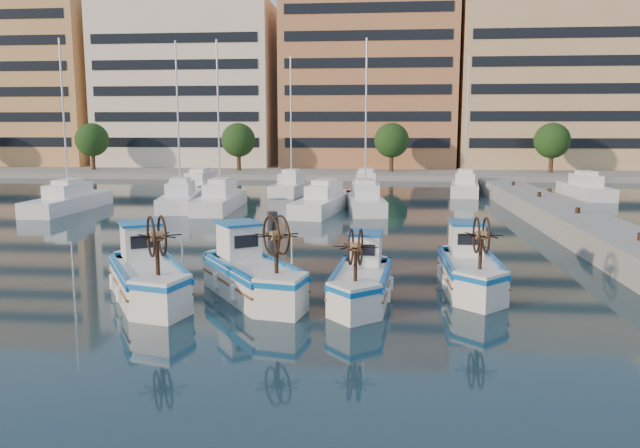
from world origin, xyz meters
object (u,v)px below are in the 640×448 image
(fishing_boat_a, at_px, (147,273))
(fishing_boat_b, at_px, (251,272))
(fishing_boat_c, at_px, (362,278))
(fishing_boat_d, at_px, (470,267))

(fishing_boat_a, height_order, fishing_boat_b, fishing_boat_a)
(fishing_boat_b, relative_size, fishing_boat_c, 1.13)
(fishing_boat_a, bearing_deg, fishing_boat_d, -18.57)
(fishing_boat_c, distance_m, fishing_boat_d, 4.15)
(fishing_boat_c, height_order, fishing_boat_d, fishing_boat_d)
(fishing_boat_b, height_order, fishing_boat_d, fishing_boat_b)
(fishing_boat_c, bearing_deg, fishing_boat_b, -177.32)
(fishing_boat_b, xyz_separation_m, fishing_boat_c, (3.72, -0.13, -0.09))
(fishing_boat_a, bearing_deg, fishing_boat_b, -21.11)
(fishing_boat_b, bearing_deg, fishing_boat_c, -35.48)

